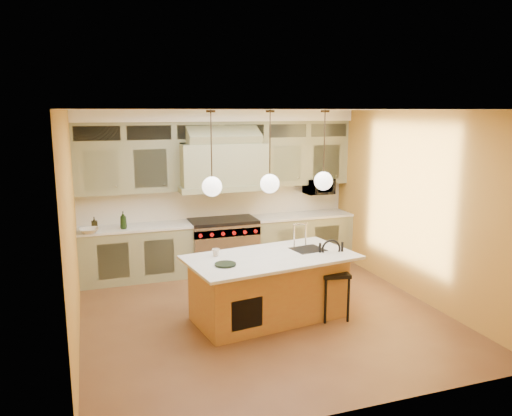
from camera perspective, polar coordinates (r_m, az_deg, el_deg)
name	(u,v)px	position (r m, az deg, el deg)	size (l,w,h in m)	color
floor	(263,314)	(7.36, 0.77, -12.04)	(5.00, 5.00, 0.00)	brown
ceiling	(263,110)	(6.77, 0.84, 11.18)	(5.00, 5.00, 0.00)	white
wall_back	(218,190)	(9.27, -4.41, 2.12)	(5.00, 5.00, 0.00)	#B88532
wall_front	(354,269)	(4.72, 11.17, -6.89)	(5.00, 5.00, 0.00)	#B88532
wall_left	(72,230)	(6.53, -20.33, -2.34)	(5.00, 5.00, 0.00)	#B88532
wall_right	(415,205)	(8.09, 17.71, 0.31)	(5.00, 5.00, 0.00)	#B88532
back_cabinetry	(221,193)	(9.02, -3.98, 1.75)	(5.00, 0.77, 2.90)	gray
range	(223,245)	(9.14, -3.76, -4.19)	(1.20, 0.74, 0.96)	silver
kitchen_island	(270,286)	(7.08, 1.57, -8.88)	(2.46, 1.55, 1.35)	#AD6B3D
counter_stool	(333,275)	(7.13, 8.83, -7.56)	(0.45, 0.45, 1.10)	black
microwave	(319,186)	(9.71, 7.18, 2.47)	(0.54, 0.37, 0.30)	black
oil_bottle_a	(123,220)	(8.62, -14.93, -1.35)	(0.11, 0.12, 0.30)	black
oil_bottle_b	(94,223)	(8.72, -17.99, -1.67)	(0.10, 0.10, 0.21)	black
fruit_bowl	(89,231)	(8.51, -18.53, -2.47)	(0.32, 0.32, 0.08)	silver
cup	(216,252)	(6.91, -4.61, -5.08)	(0.11, 0.11, 0.10)	silver
pendant_left	(212,184)	(6.49, -5.06, 2.71)	(0.26, 0.26, 1.11)	#2D2319
pendant_center	(270,182)	(6.72, 1.59, 3.04)	(0.26, 0.26, 1.11)	#2D2319
pendant_right	(323,179)	(7.04, 7.71, 3.31)	(0.26, 0.26, 1.11)	#2D2319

